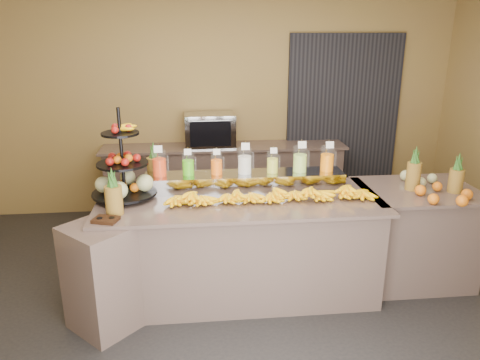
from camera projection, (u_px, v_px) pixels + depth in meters
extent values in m
plane|color=black|center=(244.00, 309.00, 4.13)|extent=(6.00, 6.00, 0.00)
cube|color=olive|center=(223.00, 106.00, 6.06)|extent=(6.00, 0.02, 2.80)
cube|color=black|center=(343.00, 119.00, 6.23)|extent=(1.50, 0.06, 2.20)
cube|color=gray|center=(240.00, 248.00, 4.27)|extent=(2.40, 0.90, 0.90)
cube|color=gray|center=(240.00, 201.00, 4.13)|extent=(2.50, 1.00, 0.03)
cube|color=gray|center=(104.00, 277.00, 3.78)|extent=(0.71, 0.71, 0.90)
cube|color=gray|center=(413.00, 235.00, 4.53)|extent=(1.00, 0.80, 0.90)
cube|color=gray|center=(419.00, 190.00, 4.39)|extent=(1.08, 0.88, 0.03)
cube|color=gray|center=(225.00, 181.00, 6.12)|extent=(3.00, 0.50, 0.90)
cube|color=gray|center=(224.00, 147.00, 5.97)|extent=(3.10, 0.55, 0.03)
cube|color=gray|center=(245.00, 181.00, 4.37)|extent=(1.85, 0.30, 0.15)
cylinder|color=silver|center=(159.00, 163.00, 4.23)|extent=(0.13, 0.13, 0.23)
cylinder|color=red|center=(160.00, 167.00, 4.25)|extent=(0.12, 0.12, 0.16)
cylinder|color=gray|center=(157.00, 158.00, 4.23)|extent=(0.01, 0.01, 0.28)
cube|color=white|center=(158.00, 149.00, 4.13)|extent=(0.07, 0.02, 0.06)
cylinder|color=silver|center=(188.00, 164.00, 4.26)|extent=(0.11, 0.11, 0.20)
cylinder|color=#41B70E|center=(188.00, 168.00, 4.27)|extent=(0.10, 0.10, 0.14)
cylinder|color=gray|center=(186.00, 159.00, 4.26)|extent=(0.01, 0.01, 0.24)
cube|color=white|center=(188.00, 152.00, 4.18)|extent=(0.06, 0.02, 0.06)
cylinder|color=silver|center=(217.00, 164.00, 4.29)|extent=(0.11, 0.11, 0.20)
cylinder|color=#FF6507|center=(217.00, 167.00, 4.30)|extent=(0.10, 0.10, 0.13)
cylinder|color=gray|center=(215.00, 159.00, 4.29)|extent=(0.01, 0.01, 0.23)
cube|color=white|center=(217.00, 152.00, 4.21)|extent=(0.06, 0.02, 0.05)
cylinder|color=silver|center=(245.00, 161.00, 4.31)|extent=(0.13, 0.13, 0.24)
cylinder|color=silver|center=(245.00, 165.00, 4.32)|extent=(0.12, 0.12, 0.16)
cylinder|color=gray|center=(243.00, 155.00, 4.30)|extent=(0.01, 0.01, 0.28)
cube|color=white|center=(246.00, 146.00, 4.21)|extent=(0.08, 0.02, 0.06)
cylinder|color=silver|center=(272.00, 162.00, 4.34)|extent=(0.11, 0.11, 0.20)
cylinder|color=gold|center=(272.00, 165.00, 4.35)|extent=(0.10, 0.10, 0.13)
cylinder|color=gray|center=(271.00, 157.00, 4.34)|extent=(0.01, 0.01, 0.23)
cube|color=white|center=(274.00, 151.00, 4.26)|extent=(0.06, 0.02, 0.05)
cylinder|color=silver|center=(300.00, 159.00, 4.36)|extent=(0.13, 0.13, 0.24)
cylinder|color=#AAD756|center=(300.00, 163.00, 4.37)|extent=(0.12, 0.12, 0.16)
cylinder|color=gray|center=(298.00, 153.00, 4.35)|extent=(0.01, 0.01, 0.28)
cube|color=white|center=(302.00, 145.00, 4.26)|extent=(0.08, 0.02, 0.07)
cylinder|color=silver|center=(327.00, 159.00, 4.39)|extent=(0.13, 0.13, 0.23)
cylinder|color=#FF7D00|center=(327.00, 163.00, 4.40)|extent=(0.12, 0.12, 0.16)
cylinder|color=gray|center=(326.00, 153.00, 4.38)|extent=(0.01, 0.01, 0.28)
cube|color=white|center=(330.00, 145.00, 4.29)|extent=(0.07, 0.02, 0.06)
ellipsoid|color=#FFB50C|center=(177.00, 198.00, 4.01)|extent=(0.23, 0.17, 0.09)
ellipsoid|color=#FFB50C|center=(201.00, 197.00, 4.03)|extent=(0.23, 0.17, 0.09)
ellipsoid|color=#FFB50C|center=(225.00, 196.00, 4.05)|extent=(0.23, 0.17, 0.09)
ellipsoid|color=#FFB50C|center=(249.00, 196.00, 4.07)|extent=(0.23, 0.17, 0.09)
ellipsoid|color=#FFB50C|center=(272.00, 195.00, 4.09)|extent=(0.23, 0.17, 0.09)
ellipsoid|color=#FFB50C|center=(295.00, 194.00, 4.11)|extent=(0.23, 0.17, 0.09)
ellipsoid|color=#FFB50C|center=(319.00, 193.00, 4.13)|extent=(0.23, 0.17, 0.09)
ellipsoid|color=#FFB50C|center=(341.00, 192.00, 4.15)|extent=(0.23, 0.17, 0.09)
ellipsoid|color=#FFB50C|center=(364.00, 191.00, 4.17)|extent=(0.23, 0.17, 0.09)
ellipsoid|color=#FFB50C|center=(196.00, 190.00, 4.00)|extent=(0.19, 0.15, 0.09)
ellipsoid|color=#FFB50C|center=(235.00, 189.00, 4.04)|extent=(0.19, 0.15, 0.09)
ellipsoid|color=#FFB50C|center=(272.00, 188.00, 4.07)|extent=(0.19, 0.15, 0.09)
ellipsoid|color=#FFB50C|center=(310.00, 186.00, 4.10)|extent=(0.19, 0.15, 0.09)
ellipsoid|color=#FFB50C|center=(346.00, 185.00, 4.13)|extent=(0.19, 0.15, 0.09)
cylinder|color=black|center=(122.00, 154.00, 4.04)|extent=(0.03, 0.03, 0.80)
cylinder|color=black|center=(125.00, 193.00, 4.15)|extent=(0.61, 0.61, 0.02)
cylinder|color=black|center=(123.00, 164.00, 4.06)|extent=(0.48, 0.48, 0.02)
cylinder|color=black|center=(120.00, 133.00, 3.98)|extent=(0.34, 0.34, 0.02)
sphere|color=#BDC084|center=(145.00, 183.00, 4.14)|extent=(0.15, 0.15, 0.15)
sphere|color=maroon|center=(137.00, 158.00, 4.06)|extent=(0.07, 0.07, 0.07)
sphere|color=#E15C14|center=(114.00, 188.00, 4.12)|extent=(0.08, 0.08, 0.08)
cube|color=black|center=(106.00, 220.00, 3.65)|extent=(0.22, 0.19, 0.03)
cylinder|color=brown|center=(114.00, 200.00, 3.76)|extent=(0.14, 0.14, 0.24)
cone|color=#224918|center=(112.00, 177.00, 3.70)|extent=(0.07, 0.07, 0.16)
cylinder|color=brown|center=(155.00, 171.00, 4.47)|extent=(0.14, 0.14, 0.26)
cone|color=#224918|center=(153.00, 149.00, 4.41)|extent=(0.07, 0.07, 0.16)
cylinder|color=brown|center=(413.00, 176.00, 4.33)|extent=(0.14, 0.14, 0.26)
cylinder|color=brown|center=(456.00, 181.00, 4.27)|extent=(0.13, 0.13, 0.22)
ellipsoid|color=#E15C14|center=(444.00, 194.00, 4.11)|extent=(0.39, 0.26, 0.10)
cube|color=gray|center=(210.00, 130.00, 5.88)|extent=(0.63, 0.45, 0.42)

